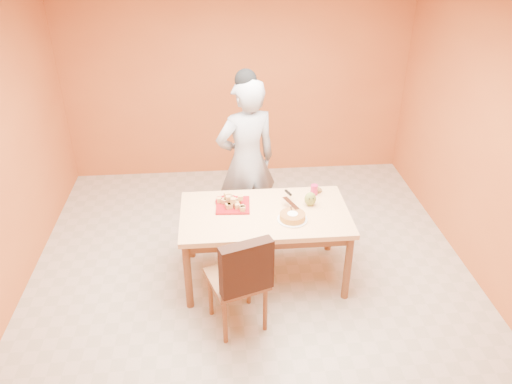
{
  "coord_description": "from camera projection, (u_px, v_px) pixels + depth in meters",
  "views": [
    {
      "loc": [
        -0.3,
        -3.83,
        3.29
      ],
      "look_at": [
        0.06,
        0.3,
        0.9
      ],
      "focal_mm": 35.0,
      "sensor_mm": 36.0,
      "label": 1
    }
  ],
  "objects": [
    {
      "name": "floor",
      "position": [
        253.0,
        285.0,
        4.98
      ],
      "size": [
        5.0,
        5.0,
        0.0
      ],
      "primitive_type": "plane",
      "color": "beige",
      "rests_on": "ground"
    },
    {
      "name": "wall_back",
      "position": [
        237.0,
        77.0,
        6.46
      ],
      "size": [
        4.5,
        0.0,
        4.5
      ],
      "primitive_type": "plane",
      "rotation": [
        1.57,
        0.0,
        0.0
      ],
      "color": "#C6652D",
      "rests_on": "floor"
    },
    {
      "name": "wall_right",
      "position": [
        502.0,
        154.0,
        4.47
      ],
      "size": [
        0.0,
        5.0,
        5.0
      ],
      "primitive_type": "plane",
      "rotation": [
        1.57,
        0.0,
        -1.57
      ],
      "color": "#C6652D",
      "rests_on": "floor"
    },
    {
      "name": "dining_table",
      "position": [
        265.0,
        221.0,
        4.77
      ],
      "size": [
        1.6,
        0.9,
        0.76
      ],
      "color": "#EBB77B",
      "rests_on": "floor"
    },
    {
      "name": "dining_chair",
      "position": [
        237.0,
        278.0,
        4.26
      ],
      "size": [
        0.6,
        0.67,
        1.01
      ],
      "rotation": [
        0.0,
        0.0,
        0.33
      ],
      "color": "brown",
      "rests_on": "floor"
    },
    {
      "name": "pastry_pile",
      "position": [
        233.0,
        200.0,
        4.79
      ],
      "size": [
        0.29,
        0.29,
        0.09
      ],
      "primitive_type": null,
      "color": "tan",
      "rests_on": "pastry_platter"
    },
    {
      "name": "person",
      "position": [
        247.0,
        162.0,
        5.3
      ],
      "size": [
        0.78,
        0.64,
        1.84
      ],
      "primitive_type": "imported",
      "rotation": [
        0.0,
        0.0,
        3.48
      ],
      "color": "gray",
      "rests_on": "floor"
    },
    {
      "name": "pastry_platter",
      "position": [
        233.0,
        205.0,
        4.82
      ],
      "size": [
        0.34,
        0.34,
        0.02
      ],
      "primitive_type": "cube",
      "rotation": [
        0.0,
        0.0,
        -0.06
      ],
      "color": "maroon",
      "rests_on": "dining_table"
    },
    {
      "name": "red_dinner_plate",
      "position": [
        228.0,
        202.0,
        4.88
      ],
      "size": [
        0.27,
        0.27,
        0.01
      ],
      "primitive_type": "cylinder",
      "rotation": [
        0.0,
        0.0,
        0.09
      ],
      "color": "maroon",
      "rests_on": "dining_table"
    },
    {
      "name": "white_cake_plate",
      "position": [
        292.0,
        219.0,
        4.61
      ],
      "size": [
        0.32,
        0.32,
        0.01
      ],
      "primitive_type": "cylinder",
      "rotation": [
        0.0,
        0.0,
        0.16
      ],
      "color": "white",
      "rests_on": "dining_table"
    },
    {
      "name": "sponge_cake",
      "position": [
        292.0,
        216.0,
        4.59
      ],
      "size": [
        0.31,
        0.31,
        0.05
      ],
      "primitive_type": "cylinder",
      "rotation": [
        0.0,
        0.0,
        -0.35
      ],
      "color": "#CC7F34",
      "rests_on": "white_cake_plate"
    },
    {
      "name": "cake_server",
      "position": [
        291.0,
        203.0,
        4.73
      ],
      "size": [
        0.14,
        0.25,
        0.01
      ],
      "primitive_type": "cube",
      "rotation": [
        0.0,
        0.0,
        0.38
      ],
      "color": "silver",
      "rests_on": "sponge_cake"
    },
    {
      "name": "egg_ornament",
      "position": [
        310.0,
        199.0,
        4.8
      ],
      "size": [
        0.12,
        0.1,
        0.14
      ],
      "primitive_type": "ellipsoid",
      "rotation": [
        0.0,
        0.0,
        -0.05
      ],
      "color": "olive",
      "rests_on": "dining_table"
    },
    {
      "name": "magenta_glass",
      "position": [
        314.0,
        190.0,
        5.0
      ],
      "size": [
        0.1,
        0.1,
        0.1
      ],
      "primitive_type": "cylinder",
      "rotation": [
        0.0,
        0.0,
        0.41
      ],
      "color": "#B41B47",
      "rests_on": "dining_table"
    },
    {
      "name": "checker_tin",
      "position": [
        317.0,
        190.0,
        5.06
      ],
      "size": [
        0.11,
        0.11,
        0.03
      ],
      "primitive_type": "cylinder",
      "rotation": [
        0.0,
        0.0,
        0.22
      ],
      "color": "#33190E",
      "rests_on": "dining_table"
    }
  ]
}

